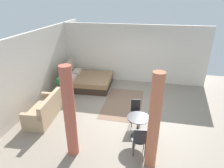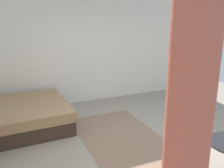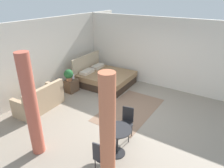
{
  "view_description": "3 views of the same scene",
  "coord_description": "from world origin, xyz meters",
  "px_view_note": "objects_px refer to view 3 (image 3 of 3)",
  "views": [
    {
      "loc": [
        -6.32,
        -0.84,
        3.87
      ],
      "look_at": [
        -0.15,
        0.42,
        1.04
      ],
      "focal_mm": 31.41,
      "sensor_mm": 36.0,
      "label": 1
    },
    {
      "loc": [
        -3.67,
        2.02,
        2.36
      ],
      "look_at": [
        0.65,
        0.15,
        1.03
      ],
      "focal_mm": 40.98,
      "sensor_mm": 36.0,
      "label": 2
    },
    {
      "loc": [
        -4.81,
        -2.63,
        3.54
      ],
      "look_at": [
        -0.14,
        0.43,
        1.04
      ],
      "focal_mm": 32.84,
      "sensor_mm": 36.0,
      "label": 3
    }
  ],
  "objects_px": {
    "vase": "(73,76)",
    "balcony_table": "(117,137)",
    "couch": "(40,101)",
    "cafe_chair_near_window": "(127,120)",
    "bed": "(105,78)",
    "cafe_chair_near_couch": "(103,156)",
    "potted_plant": "(69,75)",
    "nightstand": "(72,86)"
  },
  "relations": [
    {
      "from": "vase",
      "to": "cafe_chair_near_window",
      "type": "xyz_separation_m",
      "value": [
        -1.33,
        -3.16,
        -0.07
      ]
    },
    {
      "from": "bed",
      "to": "balcony_table",
      "type": "relative_size",
      "value": 2.97
    },
    {
      "from": "couch",
      "to": "vase",
      "type": "xyz_separation_m",
      "value": [
        1.66,
        0.1,
        0.28
      ]
    },
    {
      "from": "potted_plant",
      "to": "cafe_chair_near_couch",
      "type": "bearing_deg",
      "value": -126.71
    },
    {
      "from": "bed",
      "to": "cafe_chair_near_window",
      "type": "distance_m",
      "value": 3.49
    },
    {
      "from": "balcony_table",
      "to": "cafe_chair_near_window",
      "type": "xyz_separation_m",
      "value": [
        0.69,
        0.13,
        0.02
      ]
    },
    {
      "from": "bed",
      "to": "balcony_table",
      "type": "height_order",
      "value": "bed"
    },
    {
      "from": "bed",
      "to": "couch",
      "type": "bearing_deg",
      "value": 167.65
    },
    {
      "from": "nightstand",
      "to": "cafe_chair_near_window",
      "type": "bearing_deg",
      "value": -111.19
    },
    {
      "from": "couch",
      "to": "potted_plant",
      "type": "relative_size",
      "value": 3.62
    },
    {
      "from": "cafe_chair_near_couch",
      "to": "potted_plant",
      "type": "bearing_deg",
      "value": 53.29
    },
    {
      "from": "couch",
      "to": "vase",
      "type": "bearing_deg",
      "value": 3.29
    },
    {
      "from": "couch",
      "to": "potted_plant",
      "type": "height_order",
      "value": "potted_plant"
    },
    {
      "from": "couch",
      "to": "vase",
      "type": "height_order",
      "value": "couch"
    },
    {
      "from": "bed",
      "to": "couch",
      "type": "distance_m",
      "value": 2.87
    },
    {
      "from": "nightstand",
      "to": "cafe_chair_near_window",
      "type": "height_order",
      "value": "cafe_chair_near_window"
    },
    {
      "from": "vase",
      "to": "cafe_chair_near_couch",
      "type": "distance_m",
      "value": 4.35
    },
    {
      "from": "couch",
      "to": "cafe_chair_near_window",
      "type": "height_order",
      "value": "couch"
    },
    {
      "from": "couch",
      "to": "cafe_chair_near_couch",
      "type": "distance_m",
      "value": 3.47
    },
    {
      "from": "balcony_table",
      "to": "couch",
      "type": "bearing_deg",
      "value": 83.49
    },
    {
      "from": "nightstand",
      "to": "potted_plant",
      "type": "xyz_separation_m",
      "value": [
        -0.1,
        0.0,
        0.49
      ]
    },
    {
      "from": "balcony_table",
      "to": "bed",
      "type": "bearing_deg",
      "value": 39.13
    },
    {
      "from": "balcony_table",
      "to": "cafe_chair_near_couch",
      "type": "height_order",
      "value": "cafe_chair_near_couch"
    },
    {
      "from": "cafe_chair_near_window",
      "to": "cafe_chair_near_couch",
      "type": "height_order",
      "value": "cafe_chair_near_couch"
    },
    {
      "from": "potted_plant",
      "to": "cafe_chair_near_couch",
      "type": "distance_m",
      "value": 4.2
    },
    {
      "from": "bed",
      "to": "cafe_chair_near_couch",
      "type": "relative_size",
      "value": 2.4
    },
    {
      "from": "bed",
      "to": "cafe_chair_near_couch",
      "type": "distance_m",
      "value": 4.72
    },
    {
      "from": "nightstand",
      "to": "cafe_chair_near_couch",
      "type": "relative_size",
      "value": 0.55
    },
    {
      "from": "cafe_chair_near_window",
      "to": "couch",
      "type": "bearing_deg",
      "value": 96.07
    },
    {
      "from": "vase",
      "to": "balcony_table",
      "type": "relative_size",
      "value": 0.26
    },
    {
      "from": "cafe_chair_near_couch",
      "to": "cafe_chair_near_window",
      "type": "bearing_deg",
      "value": 9.41
    },
    {
      "from": "potted_plant",
      "to": "cafe_chair_near_couch",
      "type": "xyz_separation_m",
      "value": [
        -2.51,
        -3.36,
        -0.21
      ]
    },
    {
      "from": "couch",
      "to": "cafe_chair_near_window",
      "type": "xyz_separation_m",
      "value": [
        0.33,
        -3.06,
        0.21
      ]
    },
    {
      "from": "cafe_chair_near_window",
      "to": "potted_plant",
      "type": "bearing_deg",
      "value": 70.43
    },
    {
      "from": "vase",
      "to": "cafe_chair_near_window",
      "type": "distance_m",
      "value": 3.43
    },
    {
      "from": "bed",
      "to": "cafe_chair_near_window",
      "type": "xyz_separation_m",
      "value": [
        -2.48,
        -2.45,
        0.23
      ]
    },
    {
      "from": "vase",
      "to": "nightstand",
      "type": "bearing_deg",
      "value": -167.82
    },
    {
      "from": "cafe_chair_near_window",
      "to": "balcony_table",
      "type": "bearing_deg",
      "value": -169.09
    },
    {
      "from": "bed",
      "to": "nightstand",
      "type": "relative_size",
      "value": 4.32
    },
    {
      "from": "cafe_chair_near_window",
      "to": "nightstand",
      "type": "bearing_deg",
      "value": 68.81
    },
    {
      "from": "vase",
      "to": "cafe_chair_near_window",
      "type": "height_order",
      "value": "cafe_chair_near_window"
    },
    {
      "from": "vase",
      "to": "balcony_table",
      "type": "bearing_deg",
      "value": -121.6
    }
  ]
}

